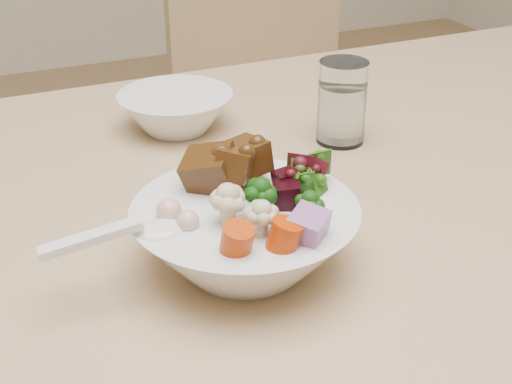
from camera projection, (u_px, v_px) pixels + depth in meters
dining_table at (408, 213)px, 0.95m from camera, size 1.60×0.91×0.75m
chair_far at (279, 107)px, 1.65m from camera, size 0.45×0.45×0.95m
food_bowl at (246, 231)px, 0.69m from camera, size 0.22×0.22×0.12m
soup_spoon at (143, 233)px, 0.64m from camera, size 0.13×0.04×0.03m
water_glass at (342, 106)px, 0.94m from camera, size 0.06×0.06×0.11m
side_bowl at (176, 112)px, 0.99m from camera, size 0.16×0.16×0.05m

